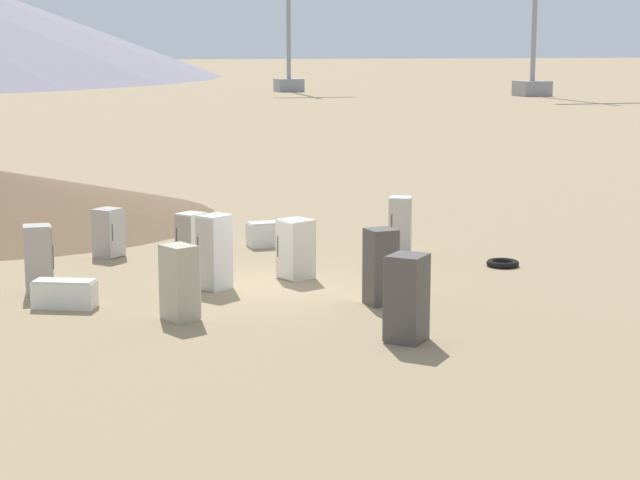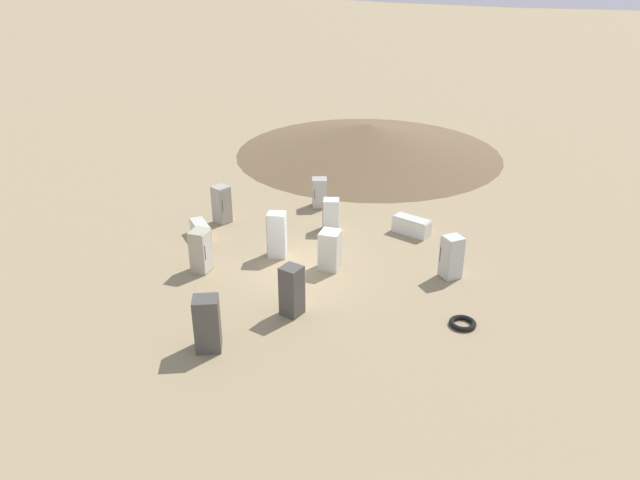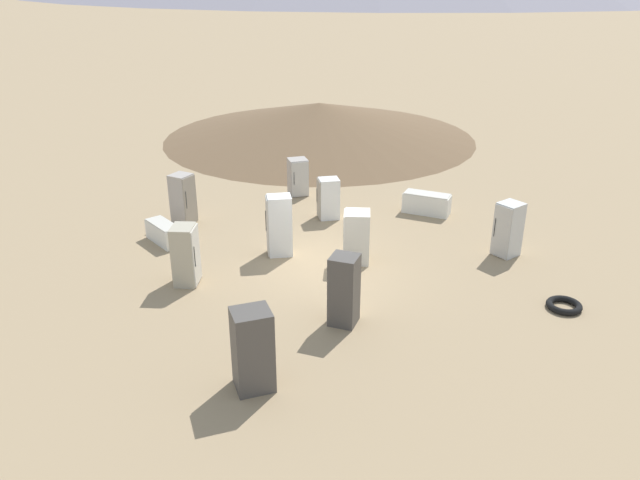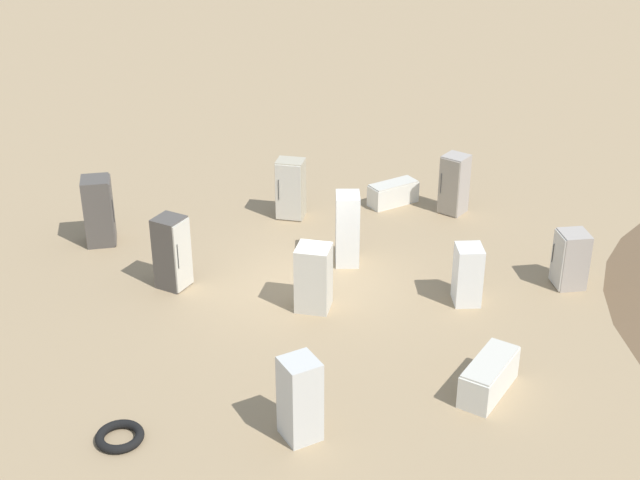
{
  "view_description": "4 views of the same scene",
  "coord_description": "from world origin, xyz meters",
  "px_view_note": "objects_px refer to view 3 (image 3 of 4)",
  "views": [
    {
      "loc": [
        -6.55,
        -25.92,
        6.04
      ],
      "look_at": [
        1.03,
        -0.28,
        1.2
      ],
      "focal_mm": 60.0,
      "sensor_mm": 36.0,
      "label": 1
    },
    {
      "loc": [
        14.68,
        -15.66,
        11.72
      ],
      "look_at": [
        0.39,
        0.51,
        1.23
      ],
      "focal_mm": 35.0,
      "sensor_mm": 36.0,
      "label": 2
    },
    {
      "loc": [
        7.47,
        -14.77,
        8.16
      ],
      "look_at": [
        0.05,
        -0.38,
        1.02
      ],
      "focal_mm": 35.0,
      "sensor_mm": 36.0,
      "label": 3
    },
    {
      "loc": [
        15.08,
        11.32,
        10.81
      ],
      "look_at": [
        0.18,
        0.6,
        1.5
      ],
      "focal_mm": 50.0,
      "sensor_mm": 36.0,
      "label": 4
    }
  ],
  "objects_px": {
    "discarded_fridge_3": "(427,203)",
    "discarded_fridge_7": "(344,290)",
    "discarded_fridge_2": "(508,229)",
    "discarded_fridge_6": "(298,177)",
    "discarded_fridge_0": "(357,237)",
    "discarded_fridge_9": "(186,255)",
    "discarded_fridge_1": "(183,199)",
    "discarded_fridge_10": "(328,199)",
    "discarded_fridge_5": "(253,350)",
    "scrap_tire": "(564,305)",
    "discarded_fridge_4": "(279,226)",
    "discarded_fridge_8": "(164,233)"
  },
  "relations": [
    {
      "from": "discarded_fridge_1",
      "to": "discarded_fridge_8",
      "type": "height_order",
      "value": "discarded_fridge_1"
    },
    {
      "from": "discarded_fridge_4",
      "to": "discarded_fridge_9",
      "type": "height_order",
      "value": "discarded_fridge_4"
    },
    {
      "from": "discarded_fridge_4",
      "to": "discarded_fridge_8",
      "type": "distance_m",
      "value": 3.92
    },
    {
      "from": "discarded_fridge_3",
      "to": "discarded_fridge_4",
      "type": "xyz_separation_m",
      "value": [
        -2.9,
        -5.39,
        0.57
      ]
    },
    {
      "from": "discarded_fridge_0",
      "to": "discarded_fridge_3",
      "type": "bearing_deg",
      "value": -30.65
    },
    {
      "from": "discarded_fridge_0",
      "to": "discarded_fridge_8",
      "type": "xyz_separation_m",
      "value": [
        -6.05,
        -1.55,
        -0.46
      ]
    },
    {
      "from": "discarded_fridge_2",
      "to": "discarded_fridge_3",
      "type": "distance_m",
      "value": 4.01
    },
    {
      "from": "discarded_fridge_3",
      "to": "discarded_fridge_5",
      "type": "xyz_separation_m",
      "value": [
        -0.01,
        -11.33,
        0.54
      ]
    },
    {
      "from": "discarded_fridge_0",
      "to": "discarded_fridge_10",
      "type": "relative_size",
      "value": 1.1
    },
    {
      "from": "discarded_fridge_3",
      "to": "discarded_fridge_8",
      "type": "height_order",
      "value": "discarded_fridge_3"
    },
    {
      "from": "discarded_fridge_0",
      "to": "discarded_fridge_5",
      "type": "height_order",
      "value": "discarded_fridge_5"
    },
    {
      "from": "discarded_fridge_5",
      "to": "discarded_fridge_9",
      "type": "xyz_separation_m",
      "value": [
        -4.22,
        3.12,
        -0.07
      ]
    },
    {
      "from": "discarded_fridge_3",
      "to": "discarded_fridge_8",
      "type": "bearing_deg",
      "value": 130.18
    },
    {
      "from": "discarded_fridge_1",
      "to": "discarded_fridge_10",
      "type": "bearing_deg",
      "value": 123.36
    },
    {
      "from": "discarded_fridge_4",
      "to": "discarded_fridge_8",
      "type": "bearing_deg",
      "value": 67.75
    },
    {
      "from": "discarded_fridge_6",
      "to": "discarded_fridge_9",
      "type": "height_order",
      "value": "discarded_fridge_9"
    },
    {
      "from": "discarded_fridge_5",
      "to": "discarded_fridge_9",
      "type": "distance_m",
      "value": 5.25
    },
    {
      "from": "discarded_fridge_1",
      "to": "discarded_fridge_10",
      "type": "relative_size",
      "value": 1.19
    },
    {
      "from": "discarded_fridge_7",
      "to": "discarded_fridge_8",
      "type": "xyz_separation_m",
      "value": [
        -7.22,
        1.79,
        -0.58
      ]
    },
    {
      "from": "discarded_fridge_0",
      "to": "discarded_fridge_9",
      "type": "xyz_separation_m",
      "value": [
        -3.62,
        -3.44,
        0.06
      ]
    },
    {
      "from": "discarded_fridge_0",
      "to": "discarded_fridge_6",
      "type": "distance_m",
      "value": 6.27
    },
    {
      "from": "discarded_fridge_6",
      "to": "discarded_fridge_7",
      "type": "height_order",
      "value": "discarded_fridge_7"
    },
    {
      "from": "discarded_fridge_3",
      "to": "discarded_fridge_10",
      "type": "relative_size",
      "value": 1.17
    },
    {
      "from": "discarded_fridge_6",
      "to": "discarded_fridge_10",
      "type": "xyz_separation_m",
      "value": [
        2.14,
        -1.66,
        0.01
      ]
    },
    {
      "from": "discarded_fridge_2",
      "to": "discarded_fridge_8",
      "type": "height_order",
      "value": "discarded_fridge_2"
    },
    {
      "from": "discarded_fridge_0",
      "to": "discarded_fridge_9",
      "type": "bearing_deg",
      "value": 110.16
    },
    {
      "from": "discarded_fridge_9",
      "to": "scrap_tire",
      "type": "bearing_deg",
      "value": 85.11
    },
    {
      "from": "discarded_fridge_3",
      "to": "discarded_fridge_7",
      "type": "distance_m",
      "value": 8.15
    },
    {
      "from": "discarded_fridge_4",
      "to": "discarded_fridge_10",
      "type": "height_order",
      "value": "discarded_fridge_4"
    },
    {
      "from": "discarded_fridge_0",
      "to": "discarded_fridge_3",
      "type": "height_order",
      "value": "discarded_fridge_0"
    },
    {
      "from": "discarded_fridge_2",
      "to": "discarded_fridge_10",
      "type": "relative_size",
      "value": 1.17
    },
    {
      "from": "scrap_tire",
      "to": "discarded_fridge_9",
      "type": "bearing_deg",
      "value": -160.86
    },
    {
      "from": "discarded_fridge_3",
      "to": "discarded_fridge_6",
      "type": "xyz_separation_m",
      "value": [
        -5.06,
        -0.36,
        0.34
      ]
    },
    {
      "from": "discarded_fridge_5",
      "to": "scrap_tire",
      "type": "relative_size",
      "value": 2.02
    },
    {
      "from": "discarded_fridge_1",
      "to": "discarded_fridge_7",
      "type": "distance_m",
      "value": 8.48
    },
    {
      "from": "discarded_fridge_0",
      "to": "discarded_fridge_7",
      "type": "relative_size",
      "value": 0.87
    },
    {
      "from": "discarded_fridge_2",
      "to": "discarded_fridge_9",
      "type": "distance_m",
      "value": 9.58
    },
    {
      "from": "discarded_fridge_1",
      "to": "discarded_fridge_3",
      "type": "distance_m",
      "value": 8.56
    },
    {
      "from": "discarded_fridge_0",
      "to": "discarded_fridge_1",
      "type": "distance_m",
      "value": 6.56
    },
    {
      "from": "discarded_fridge_0",
      "to": "discarded_fridge_4",
      "type": "bearing_deg",
      "value": 81.78
    },
    {
      "from": "discarded_fridge_3",
      "to": "discarded_fridge_7",
      "type": "height_order",
      "value": "discarded_fridge_7"
    },
    {
      "from": "discarded_fridge_9",
      "to": "discarded_fridge_6",
      "type": "bearing_deg",
      "value": 162.02
    },
    {
      "from": "discarded_fridge_2",
      "to": "discarded_fridge_6",
      "type": "bearing_deg",
      "value": 12.35
    },
    {
      "from": "discarded_fridge_2",
      "to": "discarded_fridge_6",
      "type": "height_order",
      "value": "discarded_fridge_2"
    },
    {
      "from": "discarded_fridge_9",
      "to": "discarded_fridge_5",
      "type": "bearing_deg",
      "value": 29.46
    },
    {
      "from": "discarded_fridge_1",
      "to": "discarded_fridge_8",
      "type": "distance_m",
      "value": 1.83
    },
    {
      "from": "discarded_fridge_3",
      "to": "discarded_fridge_4",
      "type": "height_order",
      "value": "discarded_fridge_4"
    },
    {
      "from": "discarded_fridge_1",
      "to": "discarded_fridge_5",
      "type": "xyz_separation_m",
      "value": [
        7.16,
        -6.68,
        0.06
      ]
    },
    {
      "from": "discarded_fridge_4",
      "to": "discarded_fridge_5",
      "type": "height_order",
      "value": "discarded_fridge_4"
    },
    {
      "from": "discarded_fridge_9",
      "to": "discarded_fridge_10",
      "type": "distance_m",
      "value": 6.33
    }
  ]
}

